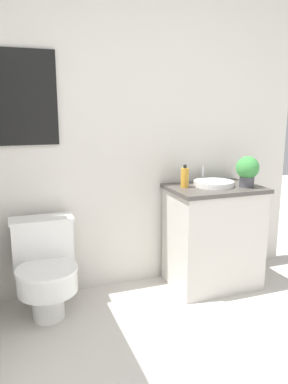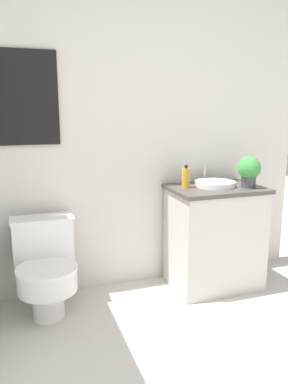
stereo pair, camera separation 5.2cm
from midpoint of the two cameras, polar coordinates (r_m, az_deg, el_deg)
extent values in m
cube|color=silver|center=(2.79, -9.90, 9.72)|extent=(3.60, 0.05, 2.50)
cube|color=black|center=(2.71, -18.65, 13.45)|extent=(0.46, 0.02, 0.63)
cube|color=silver|center=(2.70, -18.65, 13.45)|extent=(0.43, 0.01, 0.60)
cylinder|color=white|center=(2.69, -14.94, -16.02)|extent=(0.21, 0.21, 0.22)
cylinder|color=white|center=(2.56, -15.07, -12.95)|extent=(0.38, 0.38, 0.14)
cylinder|color=white|center=(2.53, -15.17, -11.31)|extent=(0.40, 0.40, 0.02)
cube|color=white|center=(2.74, -15.72, -7.87)|extent=(0.41, 0.19, 0.36)
cube|color=white|center=(2.68, -15.96, -4.00)|extent=(0.43, 0.20, 0.02)
cube|color=beige|center=(3.00, 9.94, -6.96)|extent=(0.67, 0.47, 0.77)
cube|color=#4C4742|center=(2.90, 10.23, 0.54)|extent=(0.70, 0.50, 0.03)
cylinder|color=white|center=(2.91, 10.06, 1.29)|extent=(0.31, 0.31, 0.04)
cylinder|color=silver|center=(3.05, 8.42, 2.73)|extent=(0.02, 0.02, 0.13)
cylinder|color=gold|center=(2.82, 5.70, 2.16)|extent=(0.06, 0.06, 0.15)
cylinder|color=black|center=(2.80, 5.74, 3.88)|extent=(0.02, 0.02, 0.02)
cylinder|color=#4C4C51|center=(2.92, 14.89, 1.51)|extent=(0.11, 0.11, 0.08)
sphere|color=#3D8E42|center=(2.91, 15.00, 3.61)|extent=(0.17, 0.17, 0.17)
camera|label=1|loc=(0.03, -90.61, -0.13)|focal=35.00mm
camera|label=2|loc=(0.03, 89.39, 0.13)|focal=35.00mm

